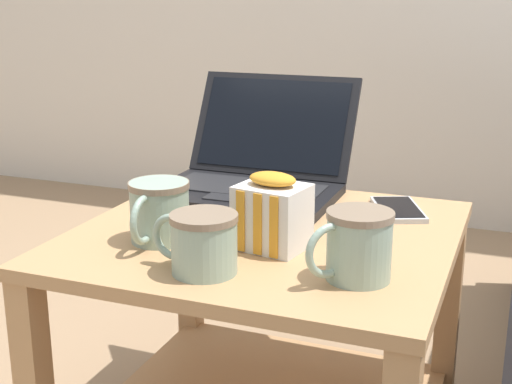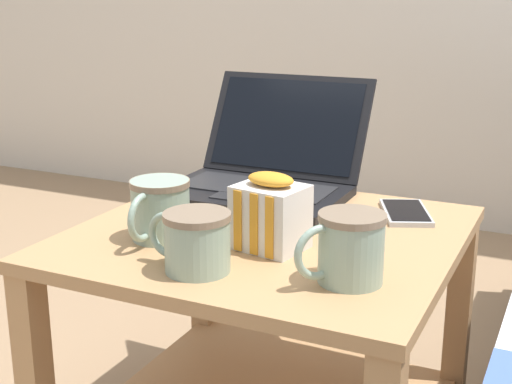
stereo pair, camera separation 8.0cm
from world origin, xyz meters
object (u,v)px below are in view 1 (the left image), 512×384
(mug_front_right, at_px, (202,240))
(cell_phone, at_px, (398,209))
(snack_bag, at_px, (272,214))
(mug_front_left, at_px, (159,209))
(mug_mid_center, at_px, (357,242))
(laptop, at_px, (254,170))

(mug_front_right, distance_m, cell_phone, 0.45)
(snack_bag, xyz_separation_m, cell_phone, (0.15, 0.26, -0.05))
(mug_front_left, height_order, mug_mid_center, same)
(mug_front_left, distance_m, mug_mid_center, 0.34)
(mug_front_left, relative_size, mug_front_right, 1.03)
(mug_front_right, relative_size, snack_bag, 1.12)
(mug_front_left, relative_size, cell_phone, 0.86)
(laptop, relative_size, mug_front_right, 2.55)
(laptop, distance_m, snack_bag, 0.33)
(mug_mid_center, relative_size, snack_bag, 0.99)
(mug_front_left, bearing_deg, mug_front_right, -37.51)
(laptop, bearing_deg, mug_front_left, -95.96)
(mug_front_left, bearing_deg, laptop, 84.04)
(cell_phone, bearing_deg, snack_bag, -120.09)
(laptop, height_order, mug_mid_center, laptop)
(laptop, relative_size, mug_front_left, 2.48)
(mug_front_left, bearing_deg, mug_mid_center, -6.78)
(cell_phone, bearing_deg, laptop, 173.85)
(mug_mid_center, bearing_deg, mug_front_right, -165.87)
(mug_front_left, xyz_separation_m, mug_front_right, (0.12, -0.09, -0.01))
(laptop, bearing_deg, mug_mid_center, -51.10)
(mug_mid_center, bearing_deg, cell_phone, 90.52)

